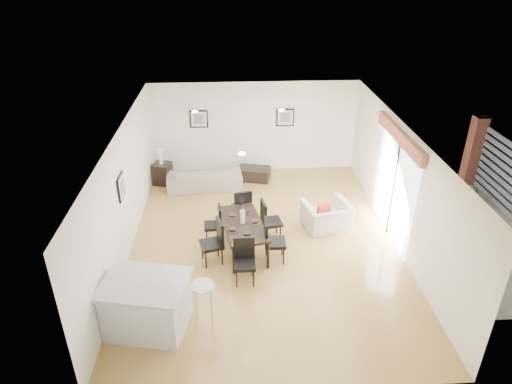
{
  "coord_description": "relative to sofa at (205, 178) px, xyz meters",
  "views": [
    {
      "loc": [
        -0.68,
        -8.67,
        5.96
      ],
      "look_at": [
        -0.16,
        0.4,
        1.12
      ],
      "focal_mm": 32.0,
      "sensor_mm": 36.0,
      "label": 1
    }
  ],
  "objects": [
    {
      "name": "framed_print_back_right",
      "position": [
        2.36,
        1.11,
        1.35
      ],
      "size": [
        0.52,
        0.04,
        0.52
      ],
      "color": "black",
      "rests_on": "wall_back"
    },
    {
      "name": "sliding_door",
      "position": [
        4.42,
        -2.56,
        1.36
      ],
      "size": [
        0.12,
        2.7,
        2.57
      ],
      "color": "white",
      "rests_on": "wall_right"
    },
    {
      "name": "cushion",
      "position": [
        2.9,
        -2.41,
        0.25
      ],
      "size": [
        0.33,
        0.23,
        0.32
      ],
      "primitive_type": "cube",
      "rotation": [
        0.0,
        0.0,
        3.57
      ],
      "color": "#AE1A16",
      "rests_on": "armchair"
    },
    {
      "name": "armchair",
      "position": [
        3.0,
        -2.31,
        0.04
      ],
      "size": [
        1.23,
        1.13,
        0.68
      ],
      "primitive_type": "imported",
      "rotation": [
        0.0,
        0.0,
        3.37
      ],
      "color": "beige",
      "rests_on": "ground"
    },
    {
      "name": "bar_stool",
      "position": [
        0.22,
        -5.36,
        0.46
      ],
      "size": [
        0.41,
        0.41,
        0.89
      ],
      "color": "silver",
      "rests_on": "ground"
    },
    {
      "name": "wall_right",
      "position": [
        4.46,
        -2.86,
        1.05
      ],
      "size": [
        0.04,
        8.0,
        2.7
      ],
      "primitive_type": "cube",
      "color": "white",
      "rests_on": "ground"
    },
    {
      "name": "table_lamp",
      "position": [
        -1.21,
        0.35,
        0.59
      ],
      "size": [
        0.23,
        0.23,
        0.43
      ],
      "color": "white",
      "rests_on": "side_table"
    },
    {
      "name": "dining_table",
      "position": [
        0.98,
        -3.09,
        0.33
      ],
      "size": [
        1.14,
        1.81,
        0.7
      ],
      "rotation": [
        0.0,
        0.0,
        0.19
      ],
      "color": "black",
      "rests_on": "ground"
    },
    {
      "name": "framed_print_left_wall",
      "position": [
        -1.51,
        -3.06,
        1.35
      ],
      "size": [
        0.04,
        0.52,
        0.52
      ],
      "rotation": [
        0.0,
        0.0,
        1.57
      ],
      "color": "black",
      "rests_on": "wall_left"
    },
    {
      "name": "ground",
      "position": [
        1.46,
        -2.86,
        -0.3
      ],
      "size": [
        8.0,
        8.0,
        0.0
      ],
      "primitive_type": "plane",
      "color": "#AF8A47",
      "rests_on": "ground"
    },
    {
      "name": "wall_back",
      "position": [
        1.46,
        1.14,
        1.05
      ],
      "size": [
        6.0,
        0.04,
        2.7
      ],
      "primitive_type": "cube",
      "color": "white",
      "rests_on": "ground"
    },
    {
      "name": "dining_chair_head",
      "position": [
        0.98,
        -4.13,
        0.23
      ],
      "size": [
        0.43,
        0.43,
        0.95
      ],
      "rotation": [
        0.0,
        0.0,
        0.0
      ],
      "color": "black",
      "rests_on": "ground"
    },
    {
      "name": "dining_chair_enear",
      "position": [
        1.57,
        -3.51,
        0.25
      ],
      "size": [
        0.45,
        0.45,
        0.99
      ],
      "rotation": [
        0.0,
        0.0,
        1.55
      ],
      "color": "black",
      "rests_on": "ground"
    },
    {
      "name": "wall_front",
      "position": [
        1.46,
        -6.86,
        1.05
      ],
      "size": [
        6.0,
        0.04,
        2.7
      ],
      "primitive_type": "cube",
      "color": "white",
      "rests_on": "ground"
    },
    {
      "name": "dining_chair_foot",
      "position": [
        1.0,
        -2.05,
        0.23
      ],
      "size": [
        0.51,
        0.51,
        0.96
      ],
      "rotation": [
        0.0,
        0.0,
        3.36
      ],
      "color": "black",
      "rests_on": "ground"
    },
    {
      "name": "vase",
      "position": [
        0.98,
        -3.09,
        0.65
      ],
      "size": [
        0.79,
        1.24,
        0.65
      ],
      "color": "white",
      "rests_on": "dining_table"
    },
    {
      "name": "framed_print_back_left",
      "position": [
        -0.14,
        1.11,
        1.35
      ],
      "size": [
        0.52,
        0.04,
        0.52
      ],
      "color": "black",
      "rests_on": "wall_back"
    },
    {
      "name": "coffee_table",
      "position": [
        1.41,
        0.44,
        -0.12
      ],
      "size": [
        1.02,
        0.75,
        0.36
      ],
      "primitive_type": "cube",
      "rotation": [
        0.0,
        0.0,
        -0.24
      ],
      "color": "black",
      "rests_on": "ground"
    },
    {
      "name": "dining_chair_wfar",
      "position": [
        0.38,
        -2.66,
        0.18
      ],
      "size": [
        0.41,
        0.41,
        0.87
      ],
      "rotation": [
        0.0,
        0.0,
        -1.51
      ],
      "color": "black",
      "rests_on": "ground"
    },
    {
      "name": "ceiling",
      "position": [
        1.46,
        -2.86,
        2.4
      ],
      "size": [
        6.0,
        8.0,
        0.02
      ],
      "primitive_type": "cube",
      "color": "white",
      "rests_on": "wall_back"
    },
    {
      "name": "kitchen_island",
      "position": [
        -0.77,
        -5.36,
        0.2
      ],
      "size": [
        1.62,
        1.37,
        1.0
      ],
      "rotation": [
        0.0,
        0.0,
        -0.21
      ],
      "color": "silver",
      "rests_on": "ground"
    },
    {
      "name": "dining_chair_wnear",
      "position": [
        0.39,
        -3.48,
        0.26
      ],
      "size": [
        0.55,
        0.55,
        1.0
      ],
      "rotation": [
        0.0,
        0.0,
        -1.3
      ],
      "color": "black",
      "rests_on": "ground"
    },
    {
      "name": "courtyard_plant_b",
      "position": [
        6.89,
        -1.59,
        0.01
      ],
      "size": [
        0.38,
        0.38,
        0.63
      ],
      "primitive_type": "imported",
      "rotation": [
        0.0,
        0.0,
        0.07
      ],
      "color": "#3C5E28",
      "rests_on": "ground"
    },
    {
      "name": "side_table",
      "position": [
        -1.21,
        0.35,
        0.0
      ],
      "size": [
        0.58,
        0.58,
        0.62
      ],
      "primitive_type": "cube",
      "rotation": [
        0.0,
        0.0,
        -0.29
      ],
      "color": "black",
      "rests_on": "ground"
    },
    {
      "name": "sofa",
      "position": [
        0.0,
        0.0,
        0.0
      ],
      "size": [
        2.14,
        0.98,
        0.61
      ],
      "primitive_type": "imported",
      "rotation": [
        0.0,
        0.0,
        3.22
      ],
      "color": "gray",
      "rests_on": "ground"
    },
    {
      "name": "wall_left",
      "position": [
        -1.54,
        -2.86,
        1.05
      ],
      "size": [
        0.04,
        8.0,
        2.7
      ],
      "primitive_type": "cube",
      "color": "white",
      "rests_on": "ground"
    },
    {
      "name": "dining_chair_efar",
      "position": [
        1.57,
        -2.68,
        0.24
      ],
      "size": [
        0.51,
        0.51,
        0.98
      ],
      "rotation": [
        0.0,
        0.0,
        1.74
      ],
      "color": "black",
      "rests_on": "ground"
    }
  ]
}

